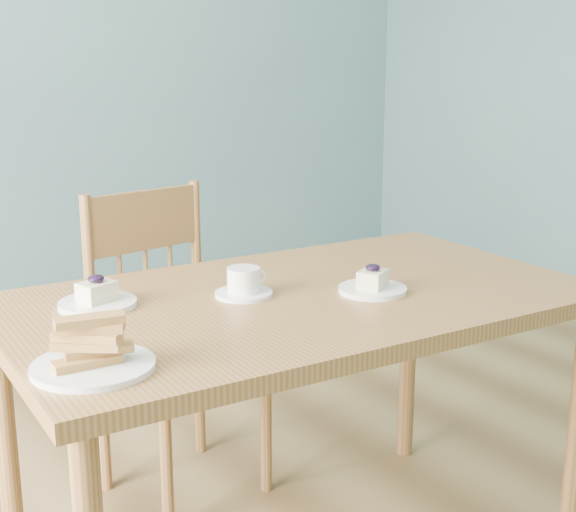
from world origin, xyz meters
The scene contains 7 objects.
room centered at (0.00, 0.00, 1.35)m, with size 5.01×5.01×2.71m.
dining_table centered at (0.03, -0.05, 0.67)m, with size 1.42×0.86×0.74m.
dining_chair centered at (-0.04, 0.50, 0.47)m, with size 0.47×0.45×0.92m.
cheesecake_plate_near centered at (0.19, -0.14, 0.76)m, with size 0.16×0.16×0.07m.
cheesecake_plate_far centered at (-0.40, 0.12, 0.76)m, with size 0.18×0.18×0.07m.
coffee_cup centered at (-0.08, 0.01, 0.77)m, with size 0.14×0.14×0.07m.
biscotti_plate centered at (-0.55, -0.24, 0.78)m, with size 0.22×0.22×0.10m.
Camera 1 is at (-1.02, -1.56, 1.29)m, focal length 50.00 mm.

